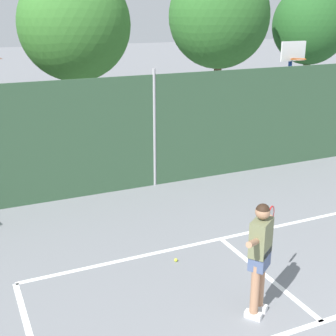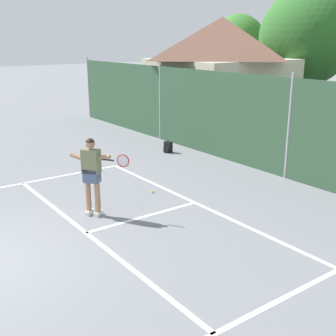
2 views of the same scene
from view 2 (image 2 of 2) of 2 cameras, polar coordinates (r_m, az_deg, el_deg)
The scene contains 5 objects.
chainlink_fence at distance 13.06m, azimuth 15.66°, elevation 4.93°, with size 26.09×0.09×3.10m.
clubhouse_building at distance 20.40m, azimuth 7.01°, elevation 12.52°, with size 5.42×5.81×4.93m.
tennis_player at distance 10.06m, azimuth -9.98°, elevation -0.25°, with size 1.14×0.97×1.85m.
tennis_ball at distance 11.70m, azimuth -2.07°, elevation -3.13°, with size 0.07×0.07×0.07m, color #CCE033.
backpack_black at distance 15.79m, azimuth -0.00°, elevation 2.75°, with size 0.32×0.31×0.46m.
Camera 2 is at (7.89, -1.09, 4.00)m, focal length 46.24 mm.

